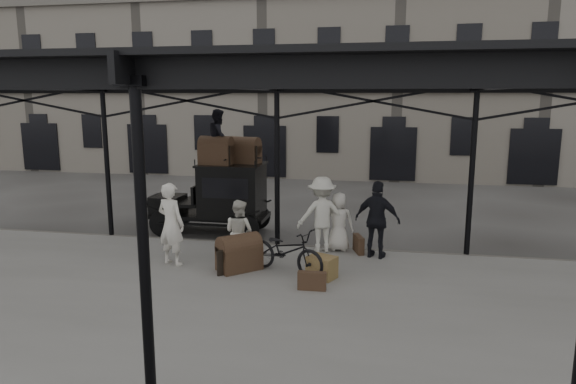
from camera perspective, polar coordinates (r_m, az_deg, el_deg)
name	(u,v)px	position (r m, az deg, el deg)	size (l,w,h in m)	color
ground	(260,273)	(12.45, -3.13, -9.00)	(120.00, 120.00, 0.00)	#383533
platform	(236,303)	(10.63, -5.78, -12.15)	(28.00, 8.00, 0.15)	slate
canopy	(236,74)	(10.08, -5.81, 12.95)	(22.50, 9.00, 4.74)	black
building_frontage	(337,44)	(29.65, 5.48, 16.06)	(64.00, 8.00, 14.00)	slate
taxi	(222,195)	(15.76, -7.29, -0.34)	(3.65, 1.55, 2.18)	black
porter_left	(171,224)	(12.63, -12.87, -3.49)	(0.73, 0.48, 2.01)	silver
porter_midleft	(239,232)	(12.49, -5.44, -4.44)	(0.77, 0.60, 1.59)	beige
porter_centre	(339,222)	(13.56, 5.67, -3.31)	(0.76, 0.49, 1.55)	beige
porter_official	(377,220)	(13.04, 9.91, -3.06)	(1.15, 0.48, 1.96)	black
porter_right	(322,215)	(13.37, 3.78, -2.51)	(1.28, 0.74, 1.99)	beige
bicycle	(286,251)	(11.83, -0.25, -6.55)	(0.71, 2.04, 1.07)	black
porter_roof	(219,137)	(15.44, -7.67, 6.12)	(0.79, 0.61, 1.62)	black
steamer_trunk_roof_near	(216,153)	(15.35, -7.98, 4.36)	(0.95, 0.58, 0.70)	#44331F
steamer_trunk_roof_far	(245,152)	(15.56, -4.82, 4.44)	(0.90, 0.55, 0.66)	#44331F
steamer_trunk_platform	(239,255)	(12.17, -5.45, -6.98)	(0.98, 0.60, 0.72)	#44331F
wicker_hamper	(322,267)	(11.65, 3.79, -8.33)	(0.60, 0.45, 0.50)	olive
suitcase_upright	(359,244)	(13.57, 7.84, -5.76)	(0.15, 0.60, 0.45)	#44331F
suitcase_flat	(312,281)	(10.96, 2.67, -9.84)	(0.60, 0.15, 0.40)	#44331F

